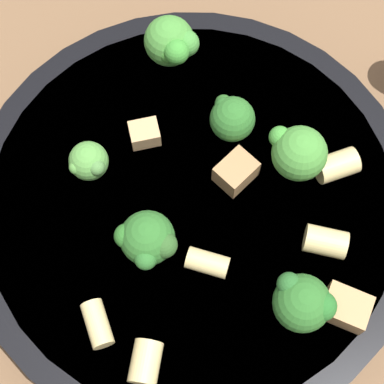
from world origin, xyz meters
name	(u,v)px	position (x,y,z in m)	size (l,w,h in m)	color
ground_plane	(192,219)	(0.00, 0.00, 0.00)	(2.00, 2.00, 0.00)	brown
pasta_bowl	(192,207)	(0.00, 0.00, 0.02)	(0.29, 0.29, 0.04)	black
broccoli_floret_0	(89,162)	(0.05, -0.05, 0.06)	(0.03, 0.03, 0.03)	#93B766
broccoli_floret_1	(297,153)	(-0.07, 0.01, 0.06)	(0.03, 0.04, 0.04)	#9EC175
broccoli_floret_2	(172,43)	(-0.04, -0.10, 0.06)	(0.03, 0.04, 0.04)	#93B766
broccoli_floret_3	(303,302)	(-0.02, 0.09, 0.06)	(0.03, 0.04, 0.04)	#93B766
broccoli_floret_4	(147,240)	(0.04, 0.02, 0.06)	(0.03, 0.03, 0.04)	#84AD60
broccoli_floret_5	(231,118)	(-0.04, -0.03, 0.06)	(0.03, 0.03, 0.04)	#93B766
rigatoni_0	(146,362)	(0.07, 0.08, 0.05)	(0.02, 0.02, 0.02)	#E0C67F
rigatoni_1	(337,165)	(-0.09, 0.03, 0.05)	(0.02, 0.02, 0.03)	#E0C67F
rigatoni_2	(207,263)	(0.01, 0.04, 0.05)	(0.01, 0.01, 0.03)	#E0C67F
rigatoni_3	(325,242)	(-0.06, 0.07, 0.05)	(0.02, 0.02, 0.03)	#E0C67F
rigatoni_4	(97,324)	(0.09, 0.05, 0.05)	(0.01, 0.01, 0.03)	#E0C67F
chicken_chunk_0	(346,308)	(-0.05, 0.11, 0.05)	(0.03, 0.02, 0.02)	tan
chicken_chunk_1	(145,134)	(0.01, -0.05, 0.05)	(0.02, 0.02, 0.01)	tan
chicken_chunk_2	(235,170)	(-0.03, 0.00, 0.05)	(0.02, 0.02, 0.02)	#A87A4C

